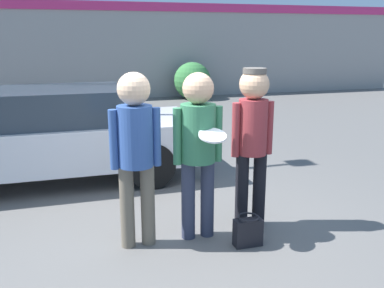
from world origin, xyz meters
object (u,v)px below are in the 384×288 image
(handbag, at_px, (248,231))
(person_middle_with_frisbee, at_px, (198,140))
(parked_car_near, at_px, (53,134))
(person_right, at_px, (253,133))
(shrub, at_px, (192,81))
(person_left, at_px, (135,144))

(handbag, bearing_deg, person_middle_with_frisbee, 140.85)
(parked_car_near, relative_size, handbag, 12.88)
(person_right, distance_m, shrub, 10.54)
(person_right, relative_size, handbag, 5.50)
(person_left, relative_size, handbag, 5.49)
(handbag, bearing_deg, person_left, 162.39)
(parked_car_near, distance_m, handbag, 3.52)
(person_middle_with_frisbee, xyz_separation_m, shrub, (3.05, 10.34, -0.46))
(person_middle_with_frisbee, distance_m, parked_car_near, 2.95)
(person_left, xyz_separation_m, shrub, (3.72, 10.35, -0.47))
(shrub, bearing_deg, person_left, -109.74)
(person_middle_with_frisbee, bearing_deg, person_left, -179.17)
(person_middle_with_frisbee, distance_m, person_right, 0.67)
(person_right, bearing_deg, parked_car_near, 132.56)
(parked_car_near, xyz_separation_m, handbag, (1.99, -2.85, -0.57))
(parked_car_near, relative_size, shrub, 3.33)
(person_right, xyz_separation_m, shrub, (2.38, 10.26, -0.48))
(handbag, bearing_deg, parked_car_near, 124.90)
(person_right, height_order, parked_car_near, person_right)
(person_right, height_order, shrub, person_right)
(person_right, xyz_separation_m, parked_car_near, (-2.21, 2.41, -0.40))
(person_middle_with_frisbee, height_order, shrub, person_middle_with_frisbee)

